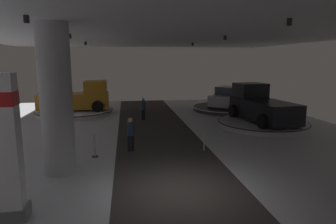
# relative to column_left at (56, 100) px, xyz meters

# --- Properties ---
(ground) EXTENTS (24.00, 44.00, 0.06)m
(ground) POSITION_rel_column_left_xyz_m (4.21, -2.30, -2.77)
(ground) COLOR silver
(ceiling_with_spotlights) EXTENTS (24.00, 44.00, 0.39)m
(ceiling_with_spotlights) POSITION_rel_column_left_xyz_m (4.21, -2.30, 2.80)
(ceiling_with_spotlights) COLOR silver
(column_left) EXTENTS (1.16, 1.16, 5.50)m
(column_left) POSITION_rel_column_left_xyz_m (0.00, 0.00, 0.00)
(column_left) COLOR #ADADB2
(column_left) RESTS_ON ground
(display_platform_far_right) EXTENTS (5.68, 5.68, 0.34)m
(display_platform_far_right) POSITION_rel_column_left_xyz_m (11.15, 6.35, -2.56)
(display_platform_far_right) COLOR #B7B7BC
(display_platform_far_right) RESTS_ON ground
(pickup_truck_far_right) EXTENTS (3.10, 5.49, 2.30)m
(pickup_truck_far_right) POSITION_rel_column_left_xyz_m (11.11, 6.67, -1.48)
(pickup_truck_far_right) COLOR black
(pickup_truck_far_right) RESTS_ON display_platform_far_right
(display_platform_deep_left) EXTENTS (5.94, 5.94, 0.30)m
(display_platform_deep_left) POSITION_rel_column_left_xyz_m (-1.53, 12.71, -2.58)
(display_platform_deep_left) COLOR silver
(display_platform_deep_left) RESTS_ON ground
(pickup_truck_deep_left) EXTENTS (5.35, 2.74, 2.30)m
(pickup_truck_deep_left) POSITION_rel_column_left_xyz_m (-1.21, 12.72, -1.51)
(pickup_truck_deep_left) COLOR #B77519
(pickup_truck_deep_left) RESTS_ON display_platform_deep_left
(display_platform_deep_right) EXTENTS (6.04, 6.04, 0.31)m
(display_platform_deep_right) POSITION_rel_column_left_xyz_m (11.10, 12.68, -2.58)
(display_platform_deep_right) COLOR #333338
(display_platform_deep_right) RESTS_ON ground
(display_car_deep_right) EXTENTS (4.18, 4.30, 1.71)m
(display_car_deep_right) POSITION_rel_column_left_xyz_m (11.08, 12.66, -1.67)
(display_car_deep_right) COLOR silver
(display_car_deep_right) RESTS_ON display_platform_deep_right
(visitor_walking_near) EXTENTS (0.32, 0.32, 1.59)m
(visitor_walking_near) POSITION_rel_column_left_xyz_m (3.71, 9.54, -1.84)
(visitor_walking_near) COLOR black
(visitor_walking_near) RESTS_ON ground
(visitor_walking_far) EXTENTS (0.32, 0.32, 1.59)m
(visitor_walking_far) POSITION_rel_column_left_xyz_m (2.68, 2.23, -1.84)
(visitor_walking_far) COLOR black
(visitor_walking_far) RESTS_ON ground
(stanchion_b) EXTENTS (0.28, 0.28, 1.01)m
(stanchion_b) POSITION_rel_column_left_xyz_m (1.12, 1.61, -2.38)
(stanchion_b) COLOR #333338
(stanchion_b) RESTS_ON ground
(stanchion_c) EXTENTS (0.28, 0.28, 1.01)m
(stanchion_c) POSITION_rel_column_left_xyz_m (6.06, 1.76, -2.38)
(stanchion_c) COLOR #333338
(stanchion_c) RESTS_ON ground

